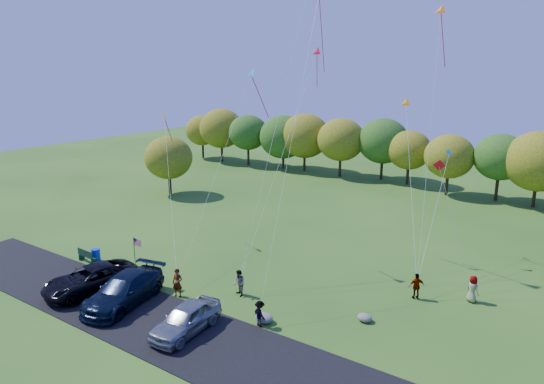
{
  "coord_description": "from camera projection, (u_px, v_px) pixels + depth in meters",
  "views": [
    {
      "loc": [
        19.75,
        -21.38,
        14.55
      ],
      "look_at": [
        0.98,
        6.0,
        6.09
      ],
      "focal_mm": 32.0,
      "sensor_mm": 36.0,
      "label": 1
    }
  ],
  "objects": [
    {
      "name": "minivan_navy",
      "position": [
        124.0,
        290.0,
        30.59
      ],
      "size": [
        3.88,
        6.72,
        1.83
      ],
      "primitive_type": "imported",
      "rotation": [
        0.0,
        0.0,
        0.22
      ],
      "color": "black",
      "rests_on": "asphalt_lane"
    },
    {
      "name": "flyer_d",
      "position": [
        417.0,
        286.0,
        31.39
      ],
      "size": [
        1.06,
        0.98,
        1.75
      ],
      "primitive_type": "imported",
      "rotation": [
        0.0,
        0.0,
        3.83
      ],
      "color": "#4C4C59",
      "rests_on": "ground"
    },
    {
      "name": "ground",
      "position": [
        208.0,
        299.0,
        31.5
      ],
      "size": [
        140.0,
        140.0,
        0.0
      ],
      "primitive_type": "plane",
      "color": "#2A5618",
      "rests_on": "ground"
    },
    {
      "name": "flag_assembly",
      "position": [
        136.0,
        246.0,
        36.17
      ],
      "size": [
        0.86,
        0.56,
        2.32
      ],
      "color": "black",
      "rests_on": "ground"
    },
    {
      "name": "boulder_far",
      "position": [
        365.0,
        318.0,
        28.71
      ],
      "size": [
        0.9,
        0.75,
        0.47
      ],
      "primitive_type": "ellipsoid",
      "color": "slate",
      "rests_on": "ground"
    },
    {
      "name": "minivan_silver",
      "position": [
        186.0,
        319.0,
        27.28
      ],
      "size": [
        2.33,
        4.99,
        1.65
      ],
      "primitive_type": "imported",
      "rotation": [
        0.0,
        0.0,
        0.08
      ],
      "color": "gray",
      "rests_on": "asphalt_lane"
    },
    {
      "name": "kites_aloft",
      "position": [
        335.0,
        33.0,
        35.09
      ],
      "size": [
        23.27,
        11.32,
        17.47
      ],
      "color": "#D81853",
      "rests_on": "ground"
    },
    {
      "name": "boulder_near",
      "position": [
        264.0,
        318.0,
        28.59
      ],
      "size": [
        1.13,
        0.88,
        0.56
      ],
      "primitive_type": "ellipsoid",
      "color": "gray",
      "rests_on": "ground"
    },
    {
      "name": "flyer_b",
      "position": [
        239.0,
        283.0,
        31.8
      ],
      "size": [
        1.08,
        1.01,
        1.77
      ],
      "primitive_type": "imported",
      "rotation": [
        0.0,
        0.0,
        -0.51
      ],
      "color": "#4C4C59",
      "rests_on": "ground"
    },
    {
      "name": "flyer_a",
      "position": [
        177.0,
        283.0,
        31.65
      ],
      "size": [
        0.81,
        0.65,
        1.92
      ],
      "primitive_type": "imported",
      "rotation": [
        0.0,
        0.0,
        0.3
      ],
      "color": "#4C4C59",
      "rests_on": "ground"
    },
    {
      "name": "flyer_c",
      "position": [
        260.0,
        314.0,
        28.05
      ],
      "size": [
        1.15,
        0.9,
        1.57
      ],
      "primitive_type": "imported",
      "rotation": [
        0.0,
        0.0,
        2.78
      ],
      "color": "#4C4C59",
      "rests_on": "ground"
    },
    {
      "name": "flyer_e",
      "position": [
        473.0,
        289.0,
        30.96
      ],
      "size": [
        1.03,
        0.94,
        1.77
      ],
      "primitive_type": "imported",
      "rotation": [
        0.0,
        0.0,
        2.58
      ],
      "color": "#4C4C59",
      "rests_on": "ground"
    },
    {
      "name": "asphalt_lane",
      "position": [
        162.0,
        325.0,
        28.3
      ],
      "size": [
        44.0,
        6.0,
        0.06
      ],
      "primitive_type": "cube",
      "color": "black",
      "rests_on": "ground"
    },
    {
      "name": "trash_barrel",
      "position": [
        96.0,
        255.0,
        37.68
      ],
      "size": [
        0.65,
        0.65,
        0.98
      ],
      "primitive_type": "cylinder",
      "color": "#0D30CE",
      "rests_on": "ground"
    },
    {
      "name": "minivan_dark",
      "position": [
        91.0,
        279.0,
        32.3
      ],
      "size": [
        4.02,
        6.67,
        1.73
      ],
      "primitive_type": "imported",
      "rotation": [
        0.0,
        0.0,
        -0.19
      ],
      "color": "black",
      "rests_on": "asphalt_lane"
    },
    {
      "name": "park_bench",
      "position": [
        86.0,
        256.0,
        37.39
      ],
      "size": [
        1.88,
        0.5,
        1.04
      ],
      "rotation": [
        0.0,
        0.0,
        -0.04
      ],
      "color": "#14371F",
      "rests_on": "ground"
    },
    {
      "name": "treeline",
      "position": [
        387.0,
        149.0,
        60.67
      ],
      "size": [
        75.21,
        28.08,
        8.32
      ],
      "color": "#3A2815",
      "rests_on": "ground"
    }
  ]
}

